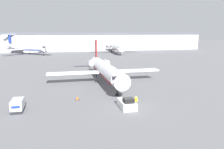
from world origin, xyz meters
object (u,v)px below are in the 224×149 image
object	(u,v)px
pushback_tug	(127,104)
airplane_parked_far_left	(115,47)
airplane_main	(105,69)
worker_near_tug	(136,101)
traffic_cone_left	(77,98)
airplane_parked_far_right	(27,47)
luggage_cart	(18,105)

from	to	relation	value
pushback_tug	airplane_parked_far_left	xyz separation A→B (m)	(22.95, 96.75, 3.07)
airplane_main	pushback_tug	size ratio (longest dim) A/B	7.04
worker_near_tug	traffic_cone_left	world-z (taller)	worker_near_tug
traffic_cone_left	pushback_tug	bearing A→B (deg)	-39.35
airplane_main	worker_near_tug	size ratio (longest dim) A/B	16.47
airplane_parked_far_left	airplane_parked_far_right	world-z (taller)	airplane_parked_far_right
airplane_main	airplane_parked_far_right	size ratio (longest dim) A/B	1.05
worker_near_tug	airplane_parked_far_right	xyz separation A→B (m)	(-29.60, 98.70, 3.13)
luggage_cart	traffic_cone_left	size ratio (longest dim) A/B	4.54
worker_near_tug	airplane_main	bearing A→B (deg)	93.82
traffic_cone_left	airplane_parked_far_left	xyz separation A→B (m)	(30.48, 90.58, 3.43)
pushback_tug	airplane_parked_far_left	world-z (taller)	airplane_parked_far_left
pushback_tug	traffic_cone_left	distance (m)	9.75
pushback_tug	luggage_cart	bearing A→B (deg)	171.82
airplane_parked_far_left	pushback_tug	bearing A→B (deg)	-103.34
airplane_main	luggage_cart	xyz separation A→B (m)	(-17.38, -16.44, -2.43)
luggage_cart	airplane_parked_far_left	bearing A→B (deg)	67.02
airplane_main	traffic_cone_left	world-z (taller)	airplane_main
pushback_tug	worker_near_tug	size ratio (longest dim) A/B	2.34
pushback_tug	luggage_cart	size ratio (longest dim) A/B	1.31
luggage_cart	airplane_parked_far_left	world-z (taller)	airplane_parked_far_left
traffic_cone_left	airplane_parked_far_left	size ratio (longest dim) A/B	0.02
airplane_parked_far_right	luggage_cart	bearing A→B (deg)	-83.51
airplane_main	worker_near_tug	world-z (taller)	airplane_main
pushback_tug	worker_near_tug	distance (m)	1.62
airplane_main	airplane_parked_far_left	distance (m)	81.08
traffic_cone_left	airplane_parked_far_left	bearing A→B (deg)	71.40
luggage_cart	airplane_parked_far_right	xyz separation A→B (m)	(-10.97, 96.33, 3.14)
pushback_tug	airplane_parked_far_left	size ratio (longest dim) A/B	0.11
airplane_main	pushback_tug	bearing A→B (deg)	-91.03
airplane_main	luggage_cart	bearing A→B (deg)	-136.60
pushback_tug	luggage_cart	distance (m)	17.22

